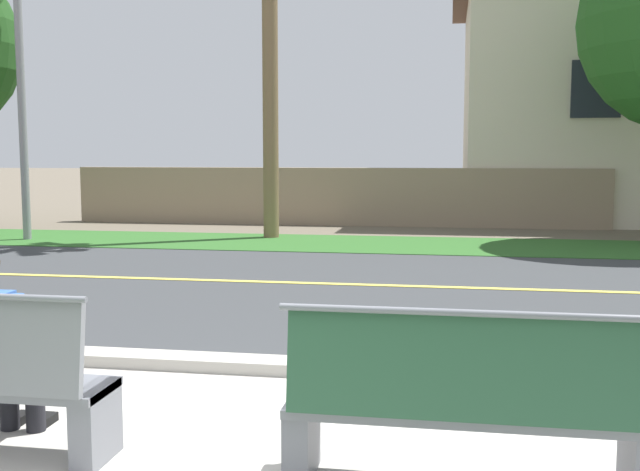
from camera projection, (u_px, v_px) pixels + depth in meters
name	position (u px, v px, depth m)	size (l,w,h in m)	color
ground_plane	(358.00, 268.00, 11.64)	(140.00, 140.00, 0.00)	#665B4C
curb_edge	(275.00, 366.00, 6.10)	(44.00, 0.30, 0.11)	#ADA89E
street_asphalt	(345.00, 285.00, 10.17)	(52.00, 8.00, 0.01)	#383A3D
road_centre_line	(345.00, 284.00, 10.17)	(48.00, 0.14, 0.01)	#E0CC4C
far_verge_grass	(377.00, 244.00, 14.63)	(48.00, 2.80, 0.02)	#2D6026
bench_right	(466.00, 410.00, 3.87)	(1.88, 0.48, 1.01)	slate
streetlamp	(24.00, 25.00, 15.13)	(0.24, 2.10, 7.56)	gray
garden_wall	(333.00, 197.00, 18.49)	(13.00, 0.36, 1.40)	gray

